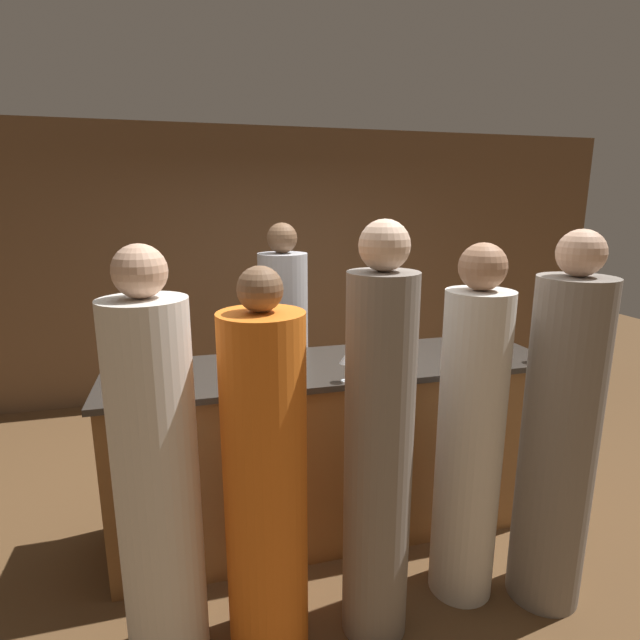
# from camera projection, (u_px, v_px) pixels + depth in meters

# --- Properties ---
(ground_plane) EXTENTS (14.00, 14.00, 0.00)m
(ground_plane) POSITION_uv_depth(u_px,v_px,m) (332.00, 523.00, 3.27)
(ground_plane) COLOR brown
(back_wall) EXTENTS (8.00, 0.06, 2.80)m
(back_wall) POSITION_uv_depth(u_px,v_px,m) (267.00, 265.00, 5.33)
(back_wall) COLOR brown
(back_wall) RESTS_ON ground_plane
(bar_counter) EXTENTS (2.68, 0.74, 1.10)m
(bar_counter) POSITION_uv_depth(u_px,v_px,m) (333.00, 446.00, 3.14)
(bar_counter) COLOR brown
(bar_counter) RESTS_ON ground_plane
(bartender) EXTENTS (0.37, 0.37, 1.91)m
(bartender) POSITION_uv_depth(u_px,v_px,m) (284.00, 358.00, 3.83)
(bartender) COLOR #B2B2B7
(bartender) RESTS_ON ground_plane
(guest_0) EXTENTS (0.37, 0.37, 1.80)m
(guest_0) POSITION_uv_depth(u_px,v_px,m) (266.00, 484.00, 2.21)
(guest_0) COLOR orange
(guest_0) RESTS_ON ground_plane
(guest_1) EXTENTS (0.31, 0.31, 1.98)m
(guest_1) POSITION_uv_depth(u_px,v_px,m) (378.00, 453.00, 2.27)
(guest_1) COLOR gray
(guest_1) RESTS_ON ground_plane
(guest_2) EXTENTS (0.33, 0.33, 1.87)m
(guest_2) POSITION_uv_depth(u_px,v_px,m) (470.00, 439.00, 2.53)
(guest_2) COLOR silver
(guest_2) RESTS_ON ground_plane
(guest_3) EXTENTS (0.35, 0.35, 1.90)m
(guest_3) POSITION_uv_depth(u_px,v_px,m) (157.00, 484.00, 2.11)
(guest_3) COLOR silver
(guest_3) RESTS_ON ground_plane
(guest_4) EXTENTS (0.36, 0.36, 1.93)m
(guest_4) POSITION_uv_depth(u_px,v_px,m) (559.00, 439.00, 2.48)
(guest_4) COLOR gray
(guest_4) RESTS_ON ground_plane
(wine_bottle_0) EXTENTS (0.07, 0.07, 0.29)m
(wine_bottle_0) POSITION_uv_depth(u_px,v_px,m) (247.00, 356.00, 2.78)
(wine_bottle_0) COLOR black
(wine_bottle_0) RESTS_ON bar_counter
(wine_bottle_1) EXTENTS (0.08, 0.08, 0.32)m
(wine_bottle_1) POSITION_uv_depth(u_px,v_px,m) (271.00, 361.00, 2.67)
(wine_bottle_1) COLOR black
(wine_bottle_1) RESTS_ON bar_counter
(wine_glass_0) EXTENTS (0.07, 0.07, 0.16)m
(wine_glass_0) POSITION_uv_depth(u_px,v_px,m) (346.00, 360.00, 2.68)
(wine_glass_0) COLOR silver
(wine_glass_0) RESTS_ON bar_counter
(wine_glass_1) EXTENTS (0.06, 0.06, 0.16)m
(wine_glass_1) POSITION_uv_depth(u_px,v_px,m) (260.00, 351.00, 2.88)
(wine_glass_1) COLOR silver
(wine_glass_1) RESTS_ON bar_counter
(wine_glass_2) EXTENTS (0.07, 0.07, 0.15)m
(wine_glass_2) POSITION_uv_depth(u_px,v_px,m) (536.00, 344.00, 3.02)
(wine_glass_2) COLOR silver
(wine_glass_2) RESTS_ON bar_counter
(wine_glass_3) EXTENTS (0.08, 0.08, 0.15)m
(wine_glass_3) POSITION_uv_depth(u_px,v_px,m) (471.00, 351.00, 2.86)
(wine_glass_3) COLOR silver
(wine_glass_3) RESTS_ON bar_counter
(wine_glass_4) EXTENTS (0.08, 0.08, 0.15)m
(wine_glass_4) POSITION_uv_depth(u_px,v_px,m) (473.00, 345.00, 2.99)
(wine_glass_4) COLOR silver
(wine_glass_4) RESTS_ON bar_counter
(wine_glass_5) EXTENTS (0.07, 0.07, 0.19)m
(wine_glass_5) POSITION_uv_depth(u_px,v_px,m) (169.00, 370.00, 2.47)
(wine_glass_5) COLOR silver
(wine_glass_5) RESTS_ON bar_counter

